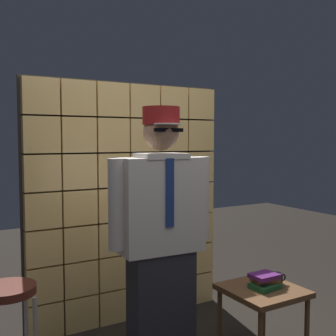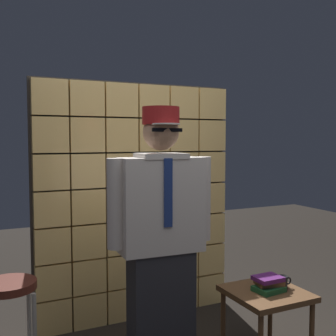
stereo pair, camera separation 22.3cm
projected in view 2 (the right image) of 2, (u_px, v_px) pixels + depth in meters
glass_block_wall at (137, 203)px, 3.75m from camera, size 1.86×0.10×2.16m
standing_person at (161, 240)px, 2.77m from camera, size 0.74×0.32×1.85m
bar_stool at (9, 312)px, 2.57m from camera, size 0.34×0.34×0.76m
side_table at (266, 301)px, 2.95m from camera, size 0.52×0.52×0.56m
book_stack at (269, 284)px, 2.94m from camera, size 0.23×0.19×0.11m
coffee_mug at (282, 283)px, 2.98m from camera, size 0.13×0.08×0.09m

